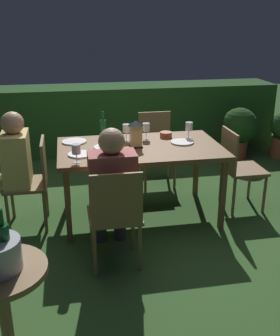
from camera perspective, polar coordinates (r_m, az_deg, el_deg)
ground_plane at (r=4.23m, az=-0.00°, el=-6.71°), size 16.00×16.00×0.00m
dining_table at (r=3.96m, az=-0.00°, el=2.28°), size 1.60×0.95×0.75m
chair_side_right_b at (r=4.90m, az=2.30°, el=3.31°), size 0.42×0.40×0.87m
chair_head_far at (r=4.33m, az=13.77°, el=0.37°), size 0.40×0.42×0.87m
chair_side_left_a at (r=3.20m, az=-3.54°, el=-6.50°), size 0.42×0.40×0.87m
person_in_rust at (r=3.31m, az=-4.03°, el=-2.64°), size 0.38×0.47×1.15m
chair_head_near at (r=3.99m, az=-15.00°, el=-1.53°), size 0.40×0.42×0.87m
person_in_mustard at (r=3.96m, az=-18.01°, el=0.33°), size 0.48×0.38×1.15m
lantern_centerpiece at (r=3.89m, az=-0.60°, el=5.10°), size 0.15×0.15×0.27m
green_bottle_on_table at (r=4.19m, az=-5.26°, el=5.61°), size 0.07×0.07×0.29m
wine_glass_a at (r=4.12m, az=-1.98°, el=5.55°), size 0.08×0.08×0.17m
wine_glass_b at (r=4.23m, az=6.99°, el=5.82°), size 0.08×0.08×0.17m
wine_glass_c at (r=4.16m, az=0.88°, el=5.71°), size 0.08×0.08×0.17m
wine_glass_d at (r=3.50m, az=-9.07°, el=2.54°), size 0.08×0.08×0.17m
plate_a at (r=4.13m, az=-9.34°, el=3.73°), size 0.25×0.25×0.01m
plate_b at (r=3.73m, az=-8.49°, el=1.95°), size 0.23×0.23×0.01m
plate_c at (r=3.91m, az=-4.94°, el=2.97°), size 0.23×0.23×0.01m
plate_d at (r=4.08m, az=6.02°, el=3.69°), size 0.24×0.24×0.01m
bowl_olives at (r=3.56m, az=-1.93°, el=1.63°), size 0.12×0.12×0.05m
bowl_bread at (r=4.26m, az=3.71°, el=4.80°), size 0.13×0.13×0.06m
side_table at (r=2.46m, az=-18.83°, el=-17.90°), size 0.52×0.52×0.69m
hedge_backdrop at (r=6.23m, az=-3.93°, el=7.11°), size 5.00×0.71×0.99m
potted_plant_by_hedge at (r=5.96m, az=13.93°, el=5.43°), size 0.51×0.51×0.75m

